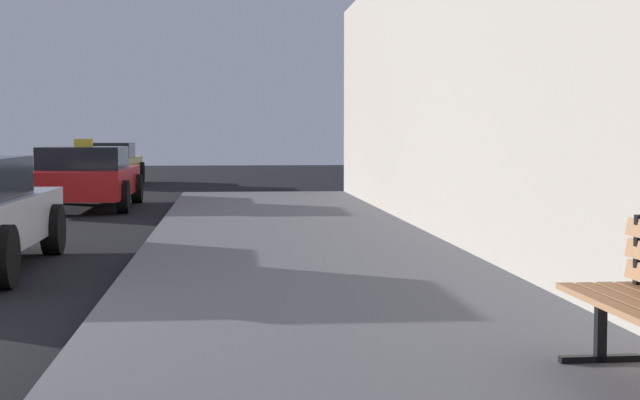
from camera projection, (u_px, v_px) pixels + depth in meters
The scene contains 3 objects.
sidewalk at pixel (359, 334), 6.87m from camera, with size 4.00×32.00×0.15m, color #5B5B60.
car_red at pixel (85, 177), 19.50m from camera, with size 2.04×4.39×1.43m.
car_yellow at pixel (108, 163), 28.85m from camera, with size 1.94×4.21×1.27m.
Camera 1 is at (3.06, -6.72, 1.52)m, focal length 53.29 mm.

